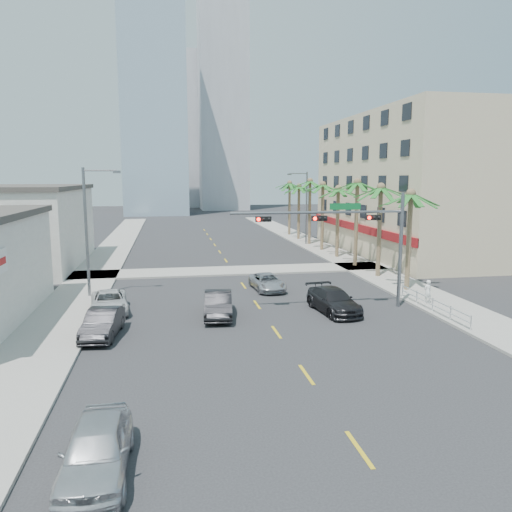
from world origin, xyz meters
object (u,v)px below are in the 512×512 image
at_px(car_lane_left, 218,305).
at_px(car_lane_center, 267,282).
at_px(car_lane_right, 333,301).
at_px(pedestrian, 428,292).
at_px(car_parked_near, 97,449).
at_px(car_parked_mid, 103,323).
at_px(car_parked_far, 109,302).
at_px(traffic_signal_mast, 354,230).

distance_m(car_lane_left, car_lane_center, 7.89).
bearing_deg(car_lane_right, pedestrian, -2.20).
bearing_deg(car_lane_left, pedestrian, 7.08).
bearing_deg(car_lane_center, car_lane_right, -71.23).
height_order(car_parked_near, car_lane_left, car_parked_near).
height_order(car_lane_center, pedestrian, pedestrian).
bearing_deg(car_parked_mid, car_lane_right, 16.75).
bearing_deg(car_lane_right, car_parked_far, 163.66).
bearing_deg(car_lane_right, car_lane_center, 106.27).
xyz_separation_m(car_parked_near, car_lane_left, (4.99, 15.55, -0.02)).
bearing_deg(car_parked_far, car_lane_center, 15.18).
distance_m(car_lane_center, car_lane_right, 7.34).
bearing_deg(car_lane_left, car_parked_near, -102.18).
relative_size(traffic_signal_mast, car_lane_center, 2.52).
bearing_deg(pedestrian, car_parked_far, -16.68).
bearing_deg(car_parked_mid, car_parked_near, -77.81).
distance_m(car_lane_left, pedestrian, 13.83).
bearing_deg(car_parked_mid, car_lane_center, 47.07).
height_order(car_lane_center, car_lane_right, car_lane_right).
xyz_separation_m(car_parked_far, pedestrian, (20.41, -1.82, 0.26)).
xyz_separation_m(traffic_signal_mast, car_parked_mid, (-14.97, -3.12, -4.33)).
height_order(car_parked_near, car_parked_far, car_parked_near).
distance_m(car_parked_mid, car_lane_right, 13.81).
bearing_deg(traffic_signal_mast, car_parked_mid, -168.24).
distance_m(car_parked_far, car_lane_left, 6.94).
bearing_deg(car_parked_far, traffic_signal_mast, -13.60).
xyz_separation_m(traffic_signal_mast, car_parked_far, (-15.18, 1.80, -4.40)).
xyz_separation_m(car_parked_mid, car_lane_left, (6.37, 2.74, 0.03)).
bearing_deg(car_lane_center, car_lane_left, -127.53).
relative_size(car_parked_near, car_parked_far, 0.96).
xyz_separation_m(traffic_signal_mast, car_lane_right, (-1.40, -0.54, -4.32)).
bearing_deg(car_lane_center, car_parked_near, -117.03).
relative_size(car_lane_right, pedestrian, 3.29).
height_order(traffic_signal_mast, car_lane_right, traffic_signal_mast).
bearing_deg(car_lane_center, pedestrian, -37.48).
xyz_separation_m(car_parked_near, car_lane_center, (9.32, 22.14, -0.17)).
relative_size(car_parked_mid, car_lane_left, 0.96).
height_order(car_parked_near, car_lane_right, car_parked_near).
xyz_separation_m(car_parked_mid, car_lane_center, (10.71, 9.33, -0.12)).
distance_m(car_parked_mid, car_lane_center, 14.21).
xyz_separation_m(car_lane_left, car_lane_right, (7.20, -0.17, -0.03)).
height_order(car_lane_left, car_lane_right, car_lane_left).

